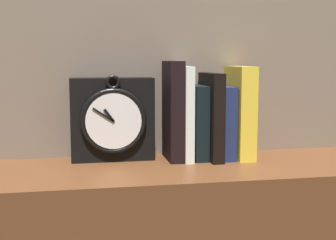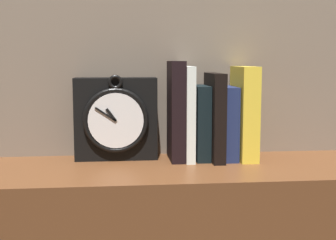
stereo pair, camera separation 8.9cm
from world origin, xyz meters
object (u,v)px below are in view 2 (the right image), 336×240
at_px(book_slot0_black, 176,111).
at_px(book_slot1_white, 188,113).
at_px(clock, 116,119).
at_px(book_slot2_black, 200,122).
at_px(book_slot4_navy, 227,123).
at_px(book_slot3_black, 215,117).
at_px(book_slot5_yellow, 244,113).

distance_m(book_slot0_black, book_slot1_white, 0.03).
relative_size(clock, book_slot2_black, 1.15).
xyz_separation_m(book_slot0_black, book_slot4_navy, (0.12, -0.00, -0.03)).
distance_m(clock, book_slot2_black, 0.20).
relative_size(book_slot2_black, book_slot3_black, 0.86).
xyz_separation_m(book_slot3_black, book_slot4_navy, (0.03, 0.01, -0.02)).
distance_m(book_slot1_white, book_slot3_black, 0.06).
height_order(book_slot2_black, book_slot3_black, book_slot3_black).
xyz_separation_m(book_slot2_black, book_slot4_navy, (0.06, -0.00, -0.00)).
bearing_deg(book_slot2_black, clock, 174.81).
relative_size(book_slot1_white, book_slot3_black, 1.08).
bearing_deg(book_slot3_black, book_slot5_yellow, 2.93).
bearing_deg(book_slot3_black, book_slot1_white, 172.55).
bearing_deg(book_slot1_white, book_slot5_yellow, -1.91).
xyz_separation_m(book_slot3_black, book_slot5_yellow, (0.07, 0.00, 0.01)).
xyz_separation_m(book_slot2_black, book_slot5_yellow, (0.11, -0.01, 0.02)).
height_order(book_slot0_black, book_slot3_black, book_slot0_black).
height_order(clock, book_slot0_black, book_slot0_black).
height_order(book_slot1_white, book_slot4_navy, book_slot1_white).
xyz_separation_m(book_slot0_black, book_slot5_yellow, (0.16, -0.01, -0.01)).
bearing_deg(book_slot2_black, book_slot0_black, -178.84).
bearing_deg(book_slot0_black, book_slot2_black, 1.16).
bearing_deg(book_slot3_black, book_slot4_navy, 16.65).
height_order(clock, book_slot1_white, book_slot1_white).
relative_size(book_slot0_black, book_slot2_black, 1.33).
bearing_deg(clock, book_slot3_black, -7.61).
xyz_separation_m(book_slot1_white, book_slot2_black, (0.03, 0.00, -0.02)).
xyz_separation_m(book_slot4_navy, book_slot5_yellow, (0.04, -0.01, 0.02)).
bearing_deg(book_slot4_navy, book_slot5_yellow, -7.85).
relative_size(book_slot3_black, book_slot4_navy, 1.18).
relative_size(book_slot2_black, book_slot4_navy, 1.01).
distance_m(book_slot2_black, book_slot4_navy, 0.06).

